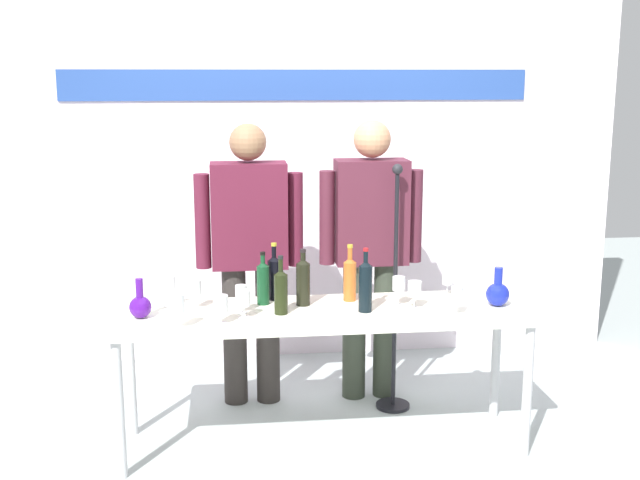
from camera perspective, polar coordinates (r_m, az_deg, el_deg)
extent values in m
plane|color=#AAB5B4|center=(4.39, 0.23, -14.38)|extent=(10.00, 10.00, 0.00)
cube|color=white|center=(5.40, -1.61, 7.18)|extent=(4.40, 0.10, 3.00)
cube|color=#2A4D9C|center=(5.32, -1.58, 11.04)|extent=(3.08, 0.01, 0.20)
cube|color=white|center=(4.12, 0.24, -5.30)|extent=(2.16, 0.58, 0.04)
cylinder|color=silver|center=(4.03, -14.19, -11.71)|extent=(0.05, 0.05, 0.70)
cylinder|color=silver|center=(4.26, 14.62, -10.40)|extent=(0.05, 0.05, 0.70)
cylinder|color=silver|center=(4.48, -13.40, -9.25)|extent=(0.05, 0.05, 0.70)
cylinder|color=silver|center=(4.69, 12.48, -8.23)|extent=(0.05, 0.05, 0.70)
sphere|color=#4D148E|center=(4.07, -12.75, -4.71)|extent=(0.11, 0.11, 0.11)
cylinder|color=#4D148E|center=(4.04, -12.81, -3.40)|extent=(0.04, 0.04, 0.10)
sphere|color=#1927AD|center=(4.27, 12.60, -3.82)|extent=(0.12, 0.12, 0.12)
cylinder|color=#1927AD|center=(4.25, 12.66, -2.54)|extent=(0.04, 0.04, 0.09)
cylinder|color=#302B28|center=(4.78, -6.12, -6.79)|extent=(0.14, 0.14, 0.83)
cylinder|color=#302B28|center=(4.78, -3.76, -6.73)|extent=(0.14, 0.14, 0.83)
cube|color=#5A1A2F|center=(4.60, -5.10, 1.78)|extent=(0.43, 0.22, 0.61)
cylinder|color=#5A1A2F|center=(4.61, -8.41, 1.33)|extent=(0.09, 0.09, 0.55)
cylinder|color=#5A1A2F|center=(4.62, -1.78, 1.48)|extent=(0.09, 0.09, 0.55)
sphere|color=#946B4C|center=(4.54, -5.19, 7.00)|extent=(0.21, 0.21, 0.21)
cylinder|color=#333A2E|center=(4.83, 2.46, -6.49)|extent=(0.14, 0.14, 0.84)
cylinder|color=#333A2E|center=(4.86, 4.68, -6.39)|extent=(0.14, 0.14, 0.84)
cube|color=#532131|center=(4.67, 3.68, 2.03)|extent=(0.42, 0.22, 0.61)
cylinder|color=#532131|center=(4.64, 0.51, 1.60)|extent=(0.09, 0.09, 0.55)
cylinder|color=#532131|center=(4.73, 6.79, 1.72)|extent=(0.09, 0.09, 0.55)
sphere|color=tan|center=(4.62, 3.75, 7.23)|extent=(0.22, 0.22, 0.22)
cylinder|color=black|center=(4.06, 3.27, -3.51)|extent=(0.07, 0.07, 0.24)
cone|color=black|center=(4.03, 3.29, -1.70)|extent=(0.07, 0.07, 0.03)
cylinder|color=black|center=(4.02, 3.29, -1.34)|extent=(0.02, 0.02, 0.08)
cylinder|color=#AC1A1E|center=(4.01, 3.30, -0.69)|extent=(0.03, 0.03, 0.02)
cylinder|color=black|center=(4.17, -1.22, -3.20)|extent=(0.07, 0.07, 0.22)
cone|color=black|center=(4.14, -1.23, -1.53)|extent=(0.07, 0.07, 0.03)
cylinder|color=black|center=(4.14, -1.23, -1.29)|extent=(0.03, 0.03, 0.06)
cylinder|color=black|center=(4.13, -1.23, -0.77)|extent=(0.03, 0.03, 0.02)
cylinder|color=black|center=(4.28, -3.29, -2.88)|extent=(0.07, 0.07, 0.21)
cone|color=black|center=(4.26, -3.31, -1.33)|extent=(0.07, 0.07, 0.03)
cylinder|color=black|center=(4.25, -3.32, -0.96)|extent=(0.03, 0.03, 0.08)
cylinder|color=gold|center=(4.24, -3.32, -0.32)|extent=(0.03, 0.03, 0.02)
cylinder|color=black|center=(4.03, -2.81, -3.91)|extent=(0.07, 0.07, 0.20)
cone|color=black|center=(4.00, -2.83, -2.34)|extent=(0.07, 0.07, 0.03)
cylinder|color=black|center=(3.99, -2.83, -1.93)|extent=(0.02, 0.02, 0.08)
cylinder|color=black|center=(3.98, -2.84, -1.25)|extent=(0.03, 0.03, 0.02)
cylinder|color=#114021|center=(4.20, -4.10, -3.25)|extent=(0.07, 0.07, 0.20)
cone|color=#114021|center=(4.17, -4.12, -1.74)|extent=(0.07, 0.07, 0.03)
cylinder|color=#114021|center=(4.17, -4.12, -1.49)|extent=(0.02, 0.02, 0.06)
cylinder|color=black|center=(4.16, -4.13, -0.97)|extent=(0.03, 0.03, 0.02)
cylinder|color=#CC6224|center=(4.26, 2.15, -2.99)|extent=(0.07, 0.07, 0.21)
cone|color=#CC6224|center=(4.23, 2.16, -1.46)|extent=(0.07, 0.07, 0.03)
cylinder|color=#CC6224|center=(4.22, 2.17, -1.08)|extent=(0.03, 0.03, 0.08)
cylinder|color=gold|center=(4.21, 2.17, -0.44)|extent=(0.03, 0.03, 0.02)
cylinder|color=white|center=(3.92, -7.08, -5.94)|extent=(0.06, 0.06, 0.00)
cylinder|color=white|center=(3.91, -7.10, -5.51)|extent=(0.01, 0.01, 0.06)
cylinder|color=white|center=(3.89, -7.12, -4.53)|extent=(0.07, 0.07, 0.08)
cylinder|color=white|center=(4.26, -10.72, -4.64)|extent=(0.06, 0.06, 0.00)
cylinder|color=white|center=(4.25, -10.74, -4.14)|extent=(0.01, 0.01, 0.07)
cylinder|color=white|center=(4.22, -10.78, -3.11)|extent=(0.07, 0.07, 0.08)
cylinder|color=white|center=(4.00, -5.43, -5.54)|extent=(0.06, 0.06, 0.00)
cylinder|color=white|center=(3.99, -5.43, -5.13)|extent=(0.01, 0.01, 0.06)
cylinder|color=white|center=(3.97, -5.45, -4.17)|extent=(0.06, 0.06, 0.08)
cylinder|color=white|center=(4.09, -5.65, -5.17)|extent=(0.06, 0.06, 0.00)
cylinder|color=white|center=(4.08, -5.66, -4.66)|extent=(0.01, 0.01, 0.07)
cylinder|color=white|center=(4.06, -5.68, -3.70)|extent=(0.06, 0.06, 0.07)
cylinder|color=white|center=(3.88, -10.09, -6.25)|extent=(0.06, 0.06, 0.00)
cylinder|color=white|center=(3.86, -10.11, -5.68)|extent=(0.01, 0.01, 0.08)
cylinder|color=white|center=(3.84, -10.16, -4.48)|extent=(0.07, 0.07, 0.09)
cylinder|color=white|center=(4.19, -8.87, -4.84)|extent=(0.05, 0.05, 0.00)
cylinder|color=white|center=(4.18, -8.89, -4.36)|extent=(0.01, 0.01, 0.07)
cylinder|color=white|center=(4.16, -8.92, -3.38)|extent=(0.06, 0.06, 0.08)
cylinder|color=white|center=(4.22, 5.64, -4.64)|extent=(0.06, 0.06, 0.00)
cylinder|color=white|center=(4.21, 5.65, -4.12)|extent=(0.01, 0.01, 0.08)
cylinder|color=white|center=(4.19, 5.67, -3.12)|extent=(0.07, 0.07, 0.07)
cylinder|color=white|center=(4.43, 9.08, -3.93)|extent=(0.06, 0.06, 0.00)
cylinder|color=white|center=(4.42, 9.09, -3.53)|extent=(0.01, 0.01, 0.06)
cylinder|color=white|center=(4.40, 9.12, -2.68)|extent=(0.06, 0.06, 0.08)
cylinder|color=white|center=(4.09, 9.73, -5.27)|extent=(0.05, 0.05, 0.00)
cylinder|color=white|center=(4.08, 9.75, -4.82)|extent=(0.01, 0.01, 0.06)
cylinder|color=white|center=(4.06, 9.79, -3.83)|extent=(0.06, 0.06, 0.08)
cylinder|color=white|center=(4.17, 6.75, -4.84)|extent=(0.05, 0.05, 0.00)
cylinder|color=white|center=(4.16, 6.76, -4.42)|extent=(0.01, 0.01, 0.06)
cylinder|color=white|center=(4.15, 6.79, -3.48)|extent=(0.07, 0.07, 0.08)
cylinder|color=black|center=(4.83, 5.23, -11.71)|extent=(0.20, 0.20, 0.02)
cylinder|color=black|center=(4.61, 5.39, -3.89)|extent=(0.02, 0.02, 1.39)
sphere|color=#232328|center=(4.46, 5.57, 5.07)|extent=(0.06, 0.06, 0.06)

